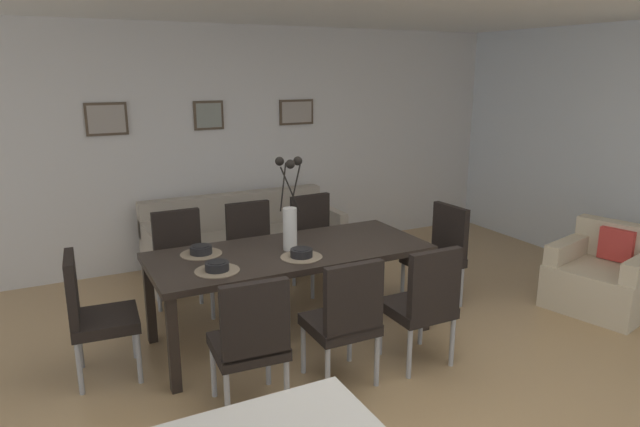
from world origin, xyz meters
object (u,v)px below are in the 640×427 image
at_px(dining_table, 290,258).
at_px(framed_picture_left, 106,119).
at_px(dining_chair_near_right, 181,258).
at_px(bowl_far_left, 301,252).
at_px(centerpiece_vase, 290,215).
at_px(dining_chair_far_left, 345,316).
at_px(armchair, 605,277).
at_px(dining_chair_head_east, 440,250).
at_px(dining_chair_mid_right, 316,237).
at_px(framed_picture_center, 209,115).
at_px(dining_chair_near_left, 251,338).
at_px(dining_chair_head_west, 92,311).
at_px(sofa, 244,246).
at_px(bowl_near_left, 217,266).
at_px(framed_picture_right, 297,112).
at_px(bowl_near_right, 201,249).
at_px(dining_chair_mid_left, 424,300).
at_px(dining_chair_far_right, 253,247).

height_order(dining_table, framed_picture_left, framed_picture_left).
distance_m(dining_chair_near_right, bowl_far_left, 1.29).
height_order(dining_table, centerpiece_vase, centerpiece_vase).
distance_m(dining_chair_far_left, armchair, 2.78).
relative_size(dining_chair_near_right, dining_chair_far_left, 1.00).
distance_m(dining_chair_head_east, armchair, 1.52).
bearing_deg(armchair, bowl_far_left, 168.68).
distance_m(dining_chair_mid_right, armchair, 2.70).
bearing_deg(framed_picture_left, framed_picture_center, 0.00).
relative_size(dining_chair_near_left, dining_chair_head_west, 1.00).
relative_size(sofa, framed_picture_left, 5.09).
distance_m(armchair, framed_picture_center, 4.25).
height_order(dining_chair_head_east, bowl_far_left, dining_chair_head_east).
height_order(dining_chair_near_left, dining_chair_near_right, same).
bearing_deg(bowl_near_left, dining_chair_far_left, -43.13).
bearing_deg(framed_picture_left, dining_chair_mid_right, -35.97).
bearing_deg(centerpiece_vase, framed_picture_left, 116.13).
height_order(framed_picture_left, framed_picture_right, framed_picture_left).
bearing_deg(bowl_near_right, dining_chair_head_east, -5.46).
height_order(dining_chair_near_left, dining_chair_head_west, same).
bearing_deg(framed_picture_center, centerpiece_vase, -89.98).
bearing_deg(bowl_near_left, sofa, 65.68).
relative_size(dining_chair_head_east, framed_picture_center, 2.83).
bearing_deg(framed_picture_right, dining_chair_mid_right, -106.75).
distance_m(centerpiece_vase, sofa, 1.82).
xyz_separation_m(dining_chair_mid_left, framed_picture_right, (0.38, 3.01, 1.13)).
xyz_separation_m(dining_table, bowl_far_left, (0.00, -0.21, 0.11)).
distance_m(dining_chair_head_east, sofa, 2.13).
relative_size(dining_chair_mid_right, bowl_far_left, 5.41).
distance_m(dining_table, armchair, 2.92).
distance_m(dining_chair_far_left, framed_picture_left, 3.37).
height_order(dining_chair_far_left, dining_chair_mid_left, same).
xyz_separation_m(dining_chair_mid_left, sofa, (-0.48, 2.52, -0.23)).
bearing_deg(dining_chair_head_west, dining_table, -0.99).
relative_size(dining_chair_far_right, framed_picture_left, 2.27).
height_order(dining_table, sofa, sofa).
bearing_deg(framed_picture_center, dining_table, -90.00).
xyz_separation_m(sofa, framed_picture_center, (-0.18, 0.48, 1.37)).
xyz_separation_m(dining_chair_mid_right, armchair, (2.12, -1.66, -0.23)).
xyz_separation_m(dining_chair_near_right, centerpiece_vase, (0.68, -0.86, 0.51)).
xyz_separation_m(dining_chair_near_left, sofa, (0.84, 2.51, -0.23)).
relative_size(dining_table, centerpiece_vase, 2.99).
relative_size(framed_picture_center, framed_picture_right, 0.77).
height_order(dining_chair_near_right, bowl_far_left, dining_chair_near_right).
height_order(bowl_near_right, sofa, bowl_near_right).
bearing_deg(dining_chair_far_left, framed_picture_center, 90.45).
relative_size(centerpiece_vase, armchair, 0.76).
relative_size(dining_chair_head_west, framed_picture_center, 2.83).
bearing_deg(armchair, dining_table, 164.61).
distance_m(dining_chair_far_right, framed_picture_right, 1.99).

